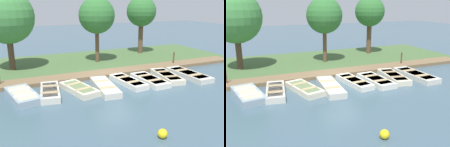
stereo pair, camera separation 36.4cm
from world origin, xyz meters
TOP-DOWN VIEW (x-y plane):
  - ground_plane at (0.00, 0.00)m, footprint 80.00×80.00m
  - shore_bank at (-5.00, 0.00)m, footprint 8.00×24.00m
  - dock_walkway at (-1.30, 0.00)m, footprint 1.43×22.15m
  - rowboat_0 at (0.96, -5.66)m, footprint 3.02×1.74m
  - rowboat_1 at (1.01, -4.23)m, footprint 2.96×1.42m
  - rowboat_2 at (1.16, -2.64)m, footprint 2.97×1.73m
  - rowboat_3 at (1.46, -1.17)m, footprint 3.40×1.33m
  - rowboat_4 at (1.12, 0.52)m, footprint 3.08×1.30m
  - rowboat_5 at (1.41, 1.90)m, footprint 2.95×1.25m
  - rowboat_6 at (1.15, 3.40)m, footprint 3.22×1.51m
  - rowboat_7 at (1.44, 4.96)m, footprint 3.50×1.26m
  - mooring_post_far at (-1.43, 5.92)m, footprint 0.11×0.11m
  - buoy at (7.28, -1.26)m, footprint 0.37×0.37m
  - park_tree_far_left at (-4.64, -5.80)m, footprint 3.68×3.68m
  - park_tree_left at (-4.45, 0.64)m, footprint 2.82×2.82m
  - park_tree_center at (-6.17, 5.65)m, footprint 2.70×2.70m

SIDE VIEW (x-z plane):
  - ground_plane at x=0.00m, z-range 0.00..0.00m
  - shore_bank at x=-5.00m, z-range 0.00..0.20m
  - dock_walkway at x=-1.30m, z-range 0.00..0.24m
  - rowboat_4 at x=1.12m, z-range 0.00..0.33m
  - rowboat_2 at x=1.16m, z-range 0.00..0.34m
  - rowboat_5 at x=1.41m, z-range 0.00..0.34m
  - rowboat_6 at x=1.15m, z-range 0.00..0.34m
  - rowboat_7 at x=1.44m, z-range 0.00..0.35m
  - rowboat_1 at x=1.01m, z-range 0.00..0.36m
  - rowboat_3 at x=1.46m, z-range 0.00..0.36m
  - buoy at x=7.28m, z-range 0.00..0.37m
  - rowboat_0 at x=0.96m, z-range 0.00..0.37m
  - mooring_post_far at x=-1.43m, z-range 0.00..1.13m
  - park_tree_left at x=-4.45m, z-range 1.21..6.50m
  - park_tree_far_left at x=-4.64m, z-range 1.02..6.78m
  - park_tree_center at x=-6.17m, z-range 1.27..6.67m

